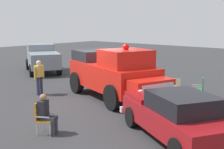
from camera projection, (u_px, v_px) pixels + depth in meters
ground_plane at (98, 98)px, 14.05m from camera, size 60.00×60.00×0.00m
vintage_fire_truck at (115, 73)px, 13.75m from camera, size 6.33×3.96×2.59m
classic_hot_rod at (176, 115)px, 9.09m from camera, size 4.71×3.73×1.46m
parked_pickup at (42, 58)px, 21.20m from camera, size 5.07×3.92×1.90m
lawn_chair_near_truck at (42, 116)px, 9.51m from camera, size 0.67×0.67×1.02m
lawn_chair_by_car at (174, 89)px, 13.33m from camera, size 0.62×0.62×1.02m
lawn_chair_spare at (200, 87)px, 13.69m from camera, size 0.66×0.66×1.02m
spectator_seated at (46, 113)px, 9.47m from camera, size 0.64×0.58×1.29m
spectator_standing at (39, 75)px, 14.57m from camera, size 0.33×0.65×1.68m
traffic_cone at (137, 111)px, 11.00m from camera, size 0.40×0.40×0.64m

